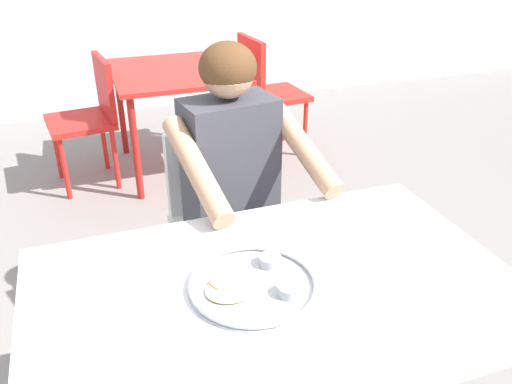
# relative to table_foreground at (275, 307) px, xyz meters

# --- Properties ---
(table_foreground) EXTENTS (1.28, 0.81, 0.73)m
(table_foreground) POSITION_rel_table_foreground_xyz_m (0.00, 0.00, 0.00)
(table_foreground) COLOR silver
(table_foreground) RESTS_ON ground
(thali_tray) EXTENTS (0.34, 0.34, 0.03)m
(thali_tray) POSITION_rel_table_foreground_xyz_m (-0.06, 0.02, 0.08)
(thali_tray) COLOR #B7BABF
(thali_tray) RESTS_ON table_foreground
(chair_foreground) EXTENTS (0.45, 0.45, 0.82)m
(chair_foreground) POSITION_rel_table_foreground_xyz_m (0.08, 0.84, -0.17)
(chair_foreground) COLOR silver
(chair_foreground) RESTS_ON ground
(diner_foreground) EXTENTS (0.55, 0.59, 1.22)m
(diner_foreground) POSITION_rel_table_foreground_xyz_m (0.11, 0.63, 0.06)
(diner_foreground) COLOR #303030
(diner_foreground) RESTS_ON ground
(table_background_red) EXTENTS (0.82, 0.89, 0.70)m
(table_background_red) POSITION_rel_table_foreground_xyz_m (0.22, 2.36, -0.04)
(table_background_red) COLOR red
(table_background_red) RESTS_ON ground
(chair_red_left) EXTENTS (0.45, 0.47, 0.82)m
(chair_red_left) POSITION_rel_table_foreground_xyz_m (-0.35, 2.32, -0.17)
(chair_red_left) COLOR red
(chair_red_left) RESTS_ON ground
(chair_red_right) EXTENTS (0.45, 0.46, 0.87)m
(chair_red_right) POSITION_rel_table_foreground_xyz_m (0.86, 2.38, -0.15)
(chair_red_right) COLOR red
(chair_red_right) RESTS_ON ground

